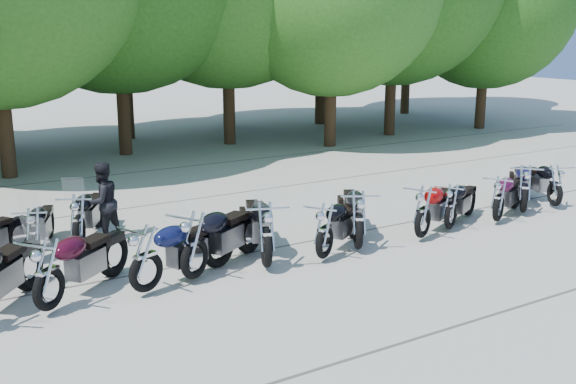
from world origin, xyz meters
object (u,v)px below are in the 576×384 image
motorcycle_9 (451,205)px  rider_1 (102,202)px  motorcycle_6 (325,229)px  motorcycle_10 (499,197)px  motorcycle_8 (423,210)px  motorcycle_14 (34,232)px  motorcycle_15 (78,219)px  motorcycle_2 (48,272)px  motorcycle_7 (358,218)px  motorcycle_12 (556,184)px  motorcycle_5 (266,233)px  motorcycle_4 (194,243)px  motorcycle_11 (525,187)px  motorcycle_3 (145,256)px

motorcycle_9 → rider_1: bearing=34.7°
motorcycle_6 → motorcycle_10: size_ratio=1.02×
motorcycle_8 → motorcycle_9: size_ratio=1.11×
motorcycle_14 → motorcycle_15: (0.87, 0.21, 0.06)m
motorcycle_2 → motorcycle_9: 8.26m
motorcycle_2 → motorcycle_15: motorcycle_2 is taller
motorcycle_7 → motorcycle_12: bearing=-147.6°
motorcycle_5 → motorcycle_8: motorcycle_5 is taller
motorcycle_8 → motorcycle_10: (2.27, 0.04, -0.03)m
motorcycle_4 → motorcycle_11: bearing=-120.2°
motorcycle_9 → motorcycle_11: motorcycle_11 is taller
motorcycle_5 → motorcycle_12: 8.06m
motorcycle_5 → motorcycle_14: 4.33m
motorcycle_5 → motorcycle_15: 3.83m
motorcycle_2 → motorcycle_9: motorcycle_2 is taller
motorcycle_5 → motorcycle_14: motorcycle_5 is taller
motorcycle_7 → motorcycle_12: (6.03, 0.14, -0.08)m
motorcycle_3 → motorcycle_2: bearing=66.8°
motorcycle_4 → motorcycle_7: bearing=-122.9°
motorcycle_11 → motorcycle_4: bearing=46.4°
motorcycle_4 → motorcycle_8: 4.91m
motorcycle_12 → motorcycle_3: bearing=23.6°
motorcycle_3 → motorcycle_7: bearing=-111.3°
motorcycle_2 → motorcycle_11: size_ratio=1.00×
motorcycle_3 → motorcycle_15: motorcycle_3 is taller
motorcycle_8 → motorcycle_15: bearing=39.3°
motorcycle_5 → motorcycle_12: size_ratio=1.18×
motorcycle_3 → motorcycle_4: size_ratio=0.95×
motorcycle_3 → motorcycle_6: motorcycle_3 is taller
motorcycle_4 → rider_1: (-0.61, 3.17, 0.11)m
motorcycle_7 → motorcycle_15: 5.41m
motorcycle_5 → motorcycle_14: bearing=-16.7°
motorcycle_4 → motorcycle_12: motorcycle_4 is taller
motorcycle_4 → motorcycle_7: (3.34, -0.17, -0.01)m
motorcycle_12 → motorcycle_9: bearing=24.2°
motorcycle_12 → motorcycle_15: (-10.60, 2.76, 0.03)m
motorcycle_5 → motorcycle_15: motorcycle_5 is taller
motorcycle_3 → rider_1: (0.29, 3.30, 0.15)m
motorcycle_10 → motorcycle_15: bearing=43.9°
motorcycle_10 → motorcycle_12: motorcycle_10 is taller
motorcycle_9 → motorcycle_15: (-7.07, 2.83, 0.05)m
motorcycle_6 → motorcycle_15: 4.77m
motorcycle_2 → motorcycle_11: bearing=-129.0°
motorcycle_4 → motorcycle_9: (5.86, -0.11, -0.12)m
rider_1 → motorcycle_3: bearing=63.2°
motorcycle_7 → motorcycle_14: bearing=4.8°
motorcycle_2 → motorcycle_6: bearing=-131.6°
motorcycle_3 → motorcycle_9: size_ratio=1.14×
motorcycle_3 → motorcycle_7: 4.25m
motorcycle_2 → motorcycle_3: bearing=-131.6°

